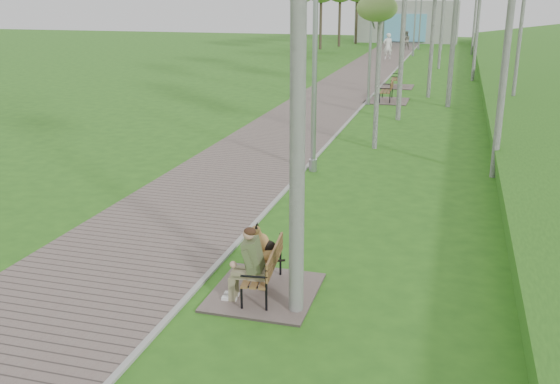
{
  "coord_description": "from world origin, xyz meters",
  "views": [
    {
      "loc": [
        3.87,
        -15.33,
        4.65
      ],
      "look_at": [
        0.75,
        -4.33,
        1.01
      ],
      "focal_mm": 40.0,
      "sensor_mm": 36.0,
      "label": 1
    }
  ],
  "objects": [
    {
      "name": "pedestrian_far",
      "position": [
        -0.74,
        41.01,
        0.8
      ],
      "size": [
        0.86,
        0.71,
        1.6
      ],
      "primitive_type": "imported",
      "rotation": [
        0.0,
        0.0,
        3.29
      ],
      "color": "gray",
      "rests_on": "ground"
    },
    {
      "name": "lamp_post_far",
      "position": [
        0.32,
        41.71,
        2.43
      ],
      "size": [
        0.2,
        0.2,
        5.2
      ],
      "color": "#96999E",
      "rests_on": "ground"
    },
    {
      "name": "kerb",
      "position": [
        0.0,
        21.5,
        0.03
      ],
      "size": [
        0.1,
        67.0,
        0.05
      ],
      "primitive_type": "cube",
      "color": "#999993",
      "rests_on": "ground"
    },
    {
      "name": "building_north",
      "position": [
        -1.5,
        50.97,
        1.99
      ],
      "size": [
        10.0,
        5.2,
        4.0
      ],
      "color": "#9E9E99",
      "rests_on": "ground"
    },
    {
      "name": "lamp_post_near",
      "position": [
        0.24,
        0.78,
        2.7
      ],
      "size": [
        0.22,
        0.22,
        5.78
      ],
      "color": "#96999E",
      "rests_on": "ground"
    },
    {
      "name": "bench_third",
      "position": [
        0.77,
        17.78,
        0.2
      ],
      "size": [
        1.73,
        1.93,
        1.06
      ],
      "color": "#75665F",
      "rests_on": "ground"
    },
    {
      "name": "lamp_post_second",
      "position": [
        0.15,
        11.99,
        2.33
      ],
      "size": [
        0.19,
        0.19,
        4.99
      ],
      "color": "#96999E",
      "rests_on": "ground"
    },
    {
      "name": "bench_main",
      "position": [
        1.04,
        -6.62,
        0.4
      ],
      "size": [
        1.65,
        1.84,
        1.44
      ],
      "color": "#75665F",
      "rests_on": "ground"
    },
    {
      "name": "pedestrian_near",
      "position": [
        -1.32,
        32.18,
        0.95
      ],
      "size": [
        0.82,
        0.69,
        1.9
      ],
      "primitive_type": "imported",
      "rotation": [
        0.0,
        0.0,
        3.54
      ],
      "color": "white",
      "rests_on": "ground"
    },
    {
      "name": "lamp_post_third",
      "position": [
        0.32,
        35.3,
        2.55
      ],
      "size": [
        0.21,
        0.21,
        5.46
      ],
      "color": "#96999E",
      "rests_on": "ground"
    },
    {
      "name": "ground",
      "position": [
        0.0,
        0.0,
        0.0
      ],
      "size": [
        120.0,
        120.0,
        0.0
      ],
      "primitive_type": "plane",
      "color": "#2A5E1A",
      "rests_on": "ground"
    },
    {
      "name": "walkway",
      "position": [
        -1.75,
        21.5,
        0.02
      ],
      "size": [
        3.5,
        67.0,
        0.04
      ],
      "primitive_type": "cube",
      "color": "#75665F",
      "rests_on": "ground"
    },
    {
      "name": "bench_second",
      "position": [
        0.81,
        13.1,
        0.22
      ],
      "size": [
        1.9,
        2.11,
        1.17
      ],
      "color": "#75665F",
      "rests_on": "ground"
    }
  ]
}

